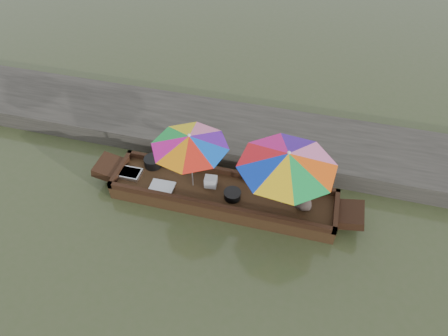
% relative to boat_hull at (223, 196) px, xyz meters
% --- Properties ---
extents(water, '(80.00, 80.00, 0.00)m').
position_rel_boat_hull_xyz_m(water, '(0.00, 0.00, -0.17)').
color(water, '#3B4624').
rests_on(water, ground).
extents(dock, '(22.00, 2.20, 0.50)m').
position_rel_boat_hull_xyz_m(dock, '(0.00, 2.20, 0.08)').
color(dock, '#2D2B26').
rests_on(dock, ground).
extents(boat_hull, '(5.21, 1.20, 0.35)m').
position_rel_boat_hull_xyz_m(boat_hull, '(0.00, 0.00, 0.00)').
color(boat_hull, black).
rests_on(boat_hull, water).
extents(cooking_pot, '(0.43, 0.43, 0.23)m').
position_rel_boat_hull_xyz_m(cooking_pot, '(-1.87, 0.39, 0.29)').
color(cooking_pot, black).
rests_on(cooking_pot, boat_hull).
extents(tray_crayfish, '(0.57, 0.39, 0.09)m').
position_rel_boat_hull_xyz_m(tray_crayfish, '(-2.31, -0.06, 0.22)').
color(tray_crayfish, silver).
rests_on(tray_crayfish, boat_hull).
extents(tray_scallop, '(0.58, 0.41, 0.06)m').
position_rel_boat_hull_xyz_m(tray_scallop, '(-1.39, -0.27, 0.21)').
color(tray_scallop, silver).
rests_on(tray_scallop, boat_hull).
extents(charcoal_grill, '(0.37, 0.37, 0.18)m').
position_rel_boat_hull_xyz_m(charcoal_grill, '(0.26, -0.14, 0.26)').
color(charcoal_grill, black).
rests_on(charcoal_grill, boat_hull).
extents(supply_bag, '(0.30, 0.24, 0.26)m').
position_rel_boat_hull_xyz_m(supply_bag, '(-0.32, 0.09, 0.30)').
color(supply_bag, silver).
rests_on(supply_bag, boat_hull).
extents(vendor, '(0.53, 0.36, 1.04)m').
position_rel_boat_hull_xyz_m(vendor, '(1.84, -0.02, 0.70)').
color(vendor, '#41342E').
rests_on(vendor, boat_hull).
extents(umbrella_bow, '(1.91, 1.91, 1.55)m').
position_rel_boat_hull_xyz_m(umbrella_bow, '(-0.72, 0.00, 0.95)').
color(umbrella_bow, '#5814A5').
rests_on(umbrella_bow, boat_hull).
extents(umbrella_stern, '(2.60, 2.60, 1.55)m').
position_rel_boat_hull_xyz_m(umbrella_stern, '(1.36, 0.00, 0.95)').
color(umbrella_stern, pink).
rests_on(umbrella_stern, boat_hull).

